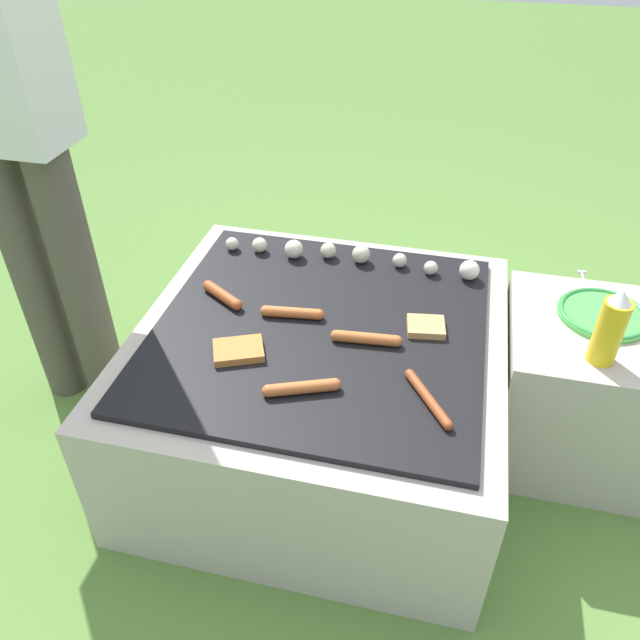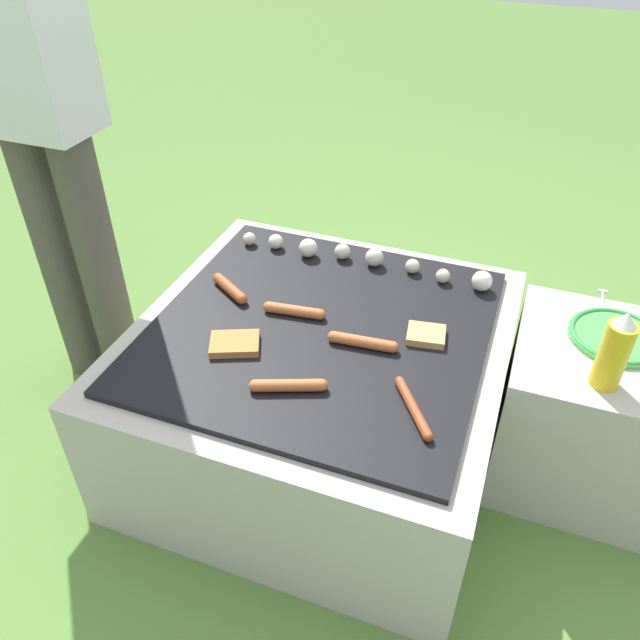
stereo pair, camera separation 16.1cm
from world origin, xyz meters
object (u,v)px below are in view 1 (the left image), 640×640
sausage_front_center (428,399)px  fork_utensil (586,288)px  condiment_bottle (610,328)px  plate_colorful (603,314)px

sausage_front_center → fork_utensil: size_ratio=0.83×
condiment_bottle → fork_utensil: bearing=90.3°
sausage_front_center → condiment_bottle: bearing=31.7°
condiment_bottle → fork_utensil: (-0.00, 0.31, -0.09)m
sausage_front_center → plate_colorful: sausage_front_center is taller
fork_utensil → plate_colorful: bearing=-76.3°
condiment_bottle → fork_utensil: size_ratio=1.01×
plate_colorful → condiment_bottle: bearing=-98.7°
condiment_bottle → fork_utensil: 0.32m
sausage_front_center → fork_utensil: 0.68m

